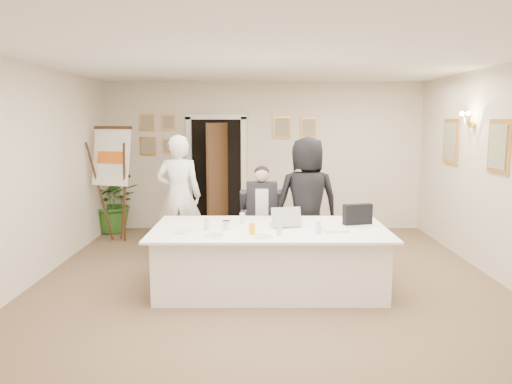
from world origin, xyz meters
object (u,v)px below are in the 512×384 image
object	(u,v)px
seated_man	(262,214)
standing_woman	(307,202)
laptop	(286,215)
oj_glass	(252,229)
laptop_bag	(358,214)
steel_jug	(226,225)
conference_table	(269,258)
flip_chart	(116,190)
standing_man	(179,196)
paper_stack	(335,230)
potted_palm	(114,202)

from	to	relation	value
seated_man	standing_woman	size ratio (longest dim) A/B	0.77
laptop	oj_glass	xyz separation A→B (m)	(-0.41, -0.48, -0.07)
laptop_bag	steel_jug	distance (m)	1.68
conference_table	oj_glass	size ratio (longest dim) A/B	22.07
flip_chart	standing_man	bearing A→B (deg)	-36.80
laptop_bag	paper_stack	xyz separation A→B (m)	(-0.35, -0.41, -0.12)
standing_man	standing_woman	size ratio (longest dim) A/B	1.01
seated_man	potted_palm	distance (m)	3.37
conference_table	laptop	size ratio (longest dim) A/B	7.59
conference_table	laptop_bag	bearing A→B (deg)	9.83
conference_table	steel_jug	size ratio (longest dim) A/B	26.08
potted_palm	seated_man	bearing A→B (deg)	-35.65
paper_stack	oj_glass	world-z (taller)	oj_glass
flip_chart	potted_palm	bearing A→B (deg)	109.44
standing_man	oj_glass	bearing A→B (deg)	118.63
standing_man	potted_palm	distance (m)	2.22
seated_man	paper_stack	xyz separation A→B (m)	(0.85, -1.43, 0.07)
flip_chart	oj_glass	xyz separation A→B (m)	(2.35, -2.83, -0.06)
laptop_bag	oj_glass	world-z (taller)	laptop_bag
paper_stack	steel_jug	distance (m)	1.30
laptop_bag	seated_man	bearing A→B (deg)	124.53
oj_glass	steel_jug	world-z (taller)	oj_glass
standing_woman	steel_jug	world-z (taller)	standing_woman
paper_stack	seated_man	bearing A→B (deg)	120.92
standing_woman	laptop_bag	xyz separation A→B (m)	(0.56, -0.83, -0.02)
laptop_bag	paper_stack	size ratio (longest dim) A/B	1.31
conference_table	paper_stack	xyz separation A→B (m)	(0.77, -0.22, 0.40)
standing_man	oj_glass	distance (m)	2.23
flip_chart	oj_glass	size ratio (longest dim) A/B	14.96
conference_table	oj_glass	distance (m)	0.62
flip_chart	laptop_bag	size ratio (longest dim) A/B	5.24
seated_man	laptop	world-z (taller)	seated_man
flip_chart	laptop	distance (m)	3.63
conference_table	potted_palm	bearing A→B (deg)	131.63
laptop	oj_glass	bearing A→B (deg)	-141.93
standing_woman	laptop	xyz separation A→B (m)	(-0.36, -0.92, -0.02)
potted_palm	laptop_bag	distance (m)	4.95
conference_table	flip_chart	distance (m)	3.58
potted_palm	oj_glass	xyz separation A→B (m)	(2.61, -3.55, 0.26)
seated_man	flip_chart	world-z (taller)	flip_chart
seated_man	steel_jug	distance (m)	1.41
standing_woman	oj_glass	xyz separation A→B (m)	(-0.77, -1.40, -0.09)
potted_palm	laptop	distance (m)	4.32
flip_chart	paper_stack	size ratio (longest dim) A/B	6.89
standing_woman	potted_palm	distance (m)	4.02
conference_table	standing_man	size ratio (longest dim) A/B	1.53
paper_stack	flip_chart	bearing A→B (deg)	141.35
laptop_bag	conference_table	bearing A→B (deg)	174.56
laptop	laptop_bag	distance (m)	0.92
conference_table	oj_glass	xyz separation A→B (m)	(-0.21, -0.38, 0.45)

